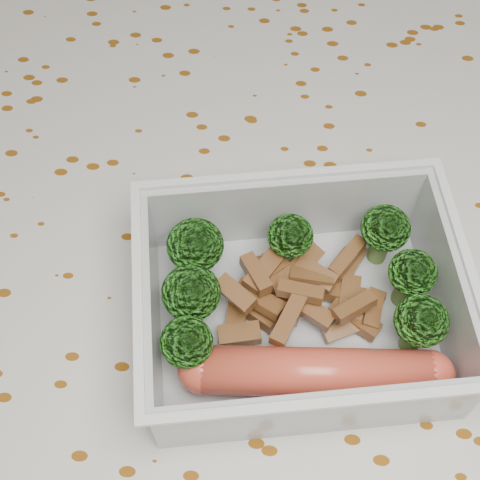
{
  "coord_description": "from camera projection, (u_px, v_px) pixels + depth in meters",
  "views": [
    {
      "loc": [
        0.01,
        -0.23,
        1.15
      ],
      "look_at": [
        -0.01,
        0.0,
        0.78
      ],
      "focal_mm": 50.0,
      "sensor_mm": 36.0,
      "label": 1
    }
  ],
  "objects": [
    {
      "name": "sausage",
      "position": [
        316.0,
        372.0,
        0.39
      ],
      "size": [
        0.16,
        0.04,
        0.03
      ],
      "color": "#CA4630",
      "rests_on": "lunch_container"
    },
    {
      "name": "meat_pile",
      "position": [
        302.0,
        292.0,
        0.43
      ],
      "size": [
        0.11,
        0.09,
        0.03
      ],
      "color": "brown",
      "rests_on": "lunch_container"
    },
    {
      "name": "broccoli_florets",
      "position": [
        286.0,
        278.0,
        0.41
      ],
      "size": [
        0.17,
        0.12,
        0.05
      ],
      "color": "#608C3F",
      "rests_on": "lunch_container"
    },
    {
      "name": "tablecloth",
      "position": [
        247.0,
        288.0,
        0.49
      ],
      "size": [
        1.46,
        0.96,
        0.19
      ],
      "color": "beige",
      "rests_on": "dining_table"
    },
    {
      "name": "dining_table",
      "position": [
        246.0,
        317.0,
        0.53
      ],
      "size": [
        1.4,
        0.9,
        0.75
      ],
      "color": "brown",
      "rests_on": "ground"
    },
    {
      "name": "lunch_container",
      "position": [
        299.0,
        310.0,
        0.41
      ],
      "size": [
        0.22,
        0.18,
        0.07
      ],
      "color": "silver",
      "rests_on": "tablecloth"
    }
  ]
}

